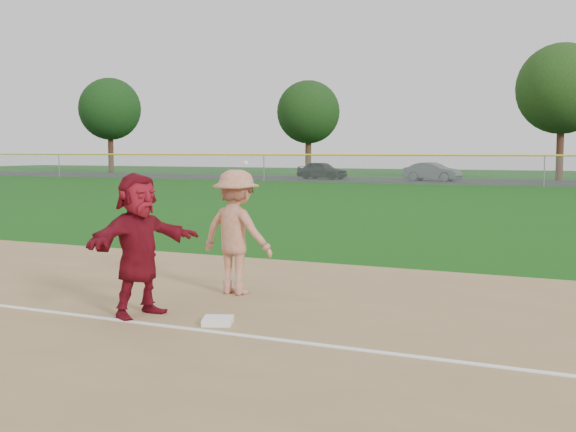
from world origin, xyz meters
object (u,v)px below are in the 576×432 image
at_px(first_base, 218,321).
at_px(car_left, 322,170).
at_px(base_runner, 138,245).
at_px(car_mid, 433,172).

distance_m(first_base, car_left, 49.06).
xyz_separation_m(base_runner, car_left, (-16.15, 45.91, -0.30)).
distance_m(base_runner, car_mid, 46.83).
xyz_separation_m(base_runner, car_mid, (-7.22, 46.27, -0.30)).
bearing_deg(first_base, base_runner, -178.19).
bearing_deg(car_left, car_mid, -77.31).
height_order(first_base, car_left, car_left).
distance_m(car_left, car_mid, 8.94).
relative_size(first_base, car_mid, 0.09).
height_order(base_runner, car_mid, base_runner).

